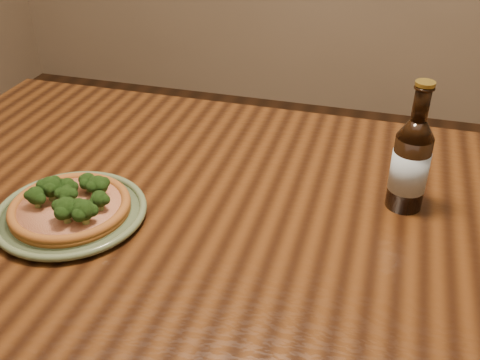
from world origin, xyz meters
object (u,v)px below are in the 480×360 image
(pizza, at_px, (70,205))
(beer_bottle, at_px, (410,163))
(plate, at_px, (71,213))
(table, at_px, (254,246))

(pizza, bearing_deg, beer_bottle, 19.79)
(plate, relative_size, beer_bottle, 1.10)
(plate, distance_m, beer_bottle, 0.63)
(table, xyz_separation_m, beer_bottle, (0.27, 0.09, 0.19))
(table, height_order, beer_bottle, beer_bottle)
(table, bearing_deg, plate, -158.56)
(plate, xyz_separation_m, beer_bottle, (0.59, 0.21, 0.08))
(pizza, distance_m, beer_bottle, 0.63)
(plate, distance_m, pizza, 0.02)
(table, relative_size, beer_bottle, 6.32)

